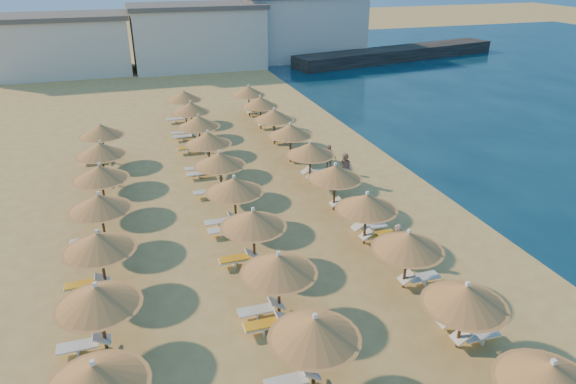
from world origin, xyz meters
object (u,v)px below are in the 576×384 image
object	(u,v)px
parasol_row_east	(335,173)
parasol_row_west	(234,186)
beachgoer_c	(329,158)
beachgoer_a	(396,243)
beachgoer_b	(345,169)
jetty	(398,54)

from	to	relation	value
parasol_row_east	parasol_row_west	xyz separation A→B (m)	(-5.31, 0.00, 0.00)
parasol_row_east	beachgoer_c	distance (m)	5.61
parasol_row_east	beachgoer_a	distance (m)	5.66
beachgoer_b	beachgoer_a	distance (m)	8.61
jetty	beachgoer_c	distance (m)	40.00
parasol_row_west	beachgoer_b	size ratio (longest dim) A/B	21.22
beachgoer_a	parasol_row_west	bearing A→B (deg)	-134.85
beachgoer_c	beachgoer_a	xyz separation A→B (m)	(-1.13, -10.65, 0.02)
beachgoer_c	beachgoer_a	bearing A→B (deg)	-50.85
jetty	parasol_row_east	size ratio (longest dim) A/B	0.75
parasol_row_west	beachgoer_c	world-z (taller)	parasol_row_west
jetty	beachgoer_c	bearing A→B (deg)	-136.98
beachgoer_c	beachgoer_b	distance (m)	2.14
jetty	parasol_row_west	size ratio (longest dim) A/B	0.75
jetty	beachgoer_b	distance (m)	41.68
parasol_row_west	beachgoer_a	distance (m)	8.19
parasol_row_east	beachgoer_b	distance (m)	3.79
jetty	beachgoer_a	world-z (taller)	beachgoer_a
jetty	beachgoer_a	size ratio (longest dim) A/B	16.84
beachgoer_b	beachgoer_a	bearing A→B (deg)	-29.69
parasol_row_west	jetty	bearing A→B (deg)	51.57
parasol_row_east	beachgoer_c	size ratio (longest dim) A/B	23.01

